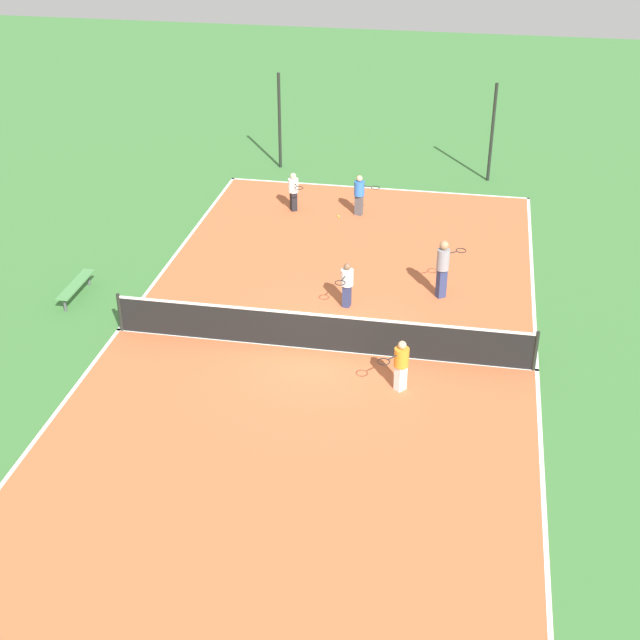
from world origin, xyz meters
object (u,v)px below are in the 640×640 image
tennis_ball_far_baseline (338,216)px  player_baseline_gray (443,265)px  tennis_ball_midcourt (488,336)px  player_center_orange (401,363)px  tennis_net (320,331)px  fence_post_back_left (280,121)px  bench (76,285)px  player_near_white (293,190)px  player_near_blue (359,193)px  fence_post_back_right (492,133)px  player_far_white (347,282)px

tennis_ball_far_baseline → player_baseline_gray: bearing=-53.5°
tennis_ball_midcourt → player_center_orange: bearing=-125.4°
tennis_net → fence_post_back_left: fence_post_back_left is taller
bench → player_baseline_gray: 10.59m
player_near_white → player_near_blue: bearing=59.6°
bench → fence_post_back_left: bearing=-16.0°
tennis_net → fence_post_back_right: bearing=73.1°
player_near_blue → player_baseline_gray: player_baseline_gray is taller
player_near_white → player_near_blue: 2.33m
tennis_ball_midcourt → fence_post_back_right: size_ratio=0.02×
player_near_blue → player_center_orange: player_near_blue is taller
tennis_net → tennis_ball_far_baseline: 8.84m
player_center_orange → player_baseline_gray: size_ratio=0.77×
tennis_ball_midcourt → bench: bearing=179.2°
player_baseline_gray → tennis_ball_far_baseline: player_baseline_gray is taller
fence_post_back_right → fence_post_back_left: bearing=180.0°
player_near_blue → tennis_ball_far_baseline: player_near_blue is taller
tennis_net → player_far_white: bearing=82.6°
player_baseline_gray → tennis_ball_midcourt: 2.70m
tennis_ball_far_baseline → player_center_orange: bearing=-72.6°
player_center_orange → tennis_ball_far_baseline: 10.78m
bench → player_near_blue: size_ratio=1.35×
tennis_net → fence_post_back_left: (-4.08, 13.41, 1.28)m
player_near_white → tennis_ball_far_baseline: player_near_white is taller
bench → fence_post_back_left: size_ratio=0.52×
fence_post_back_right → tennis_net: bearing=-106.9°
player_center_orange → player_baseline_gray: (0.67, 5.00, 0.27)m
player_near_white → player_far_white: player_near_white is taller
fence_post_back_left → tennis_net: bearing=-73.1°
player_baseline_gray → bench: bearing=153.3°
player_baseline_gray → fence_post_back_left: bearing=88.0°
fence_post_back_left → tennis_ball_far_baseline: bearing=-56.2°
tennis_ball_far_baseline → fence_post_back_left: fence_post_back_left is taller
player_near_blue → player_baseline_gray: (3.22, -5.62, 0.22)m
player_near_white → player_center_orange: (4.88, -10.59, -0.01)m
bench → player_near_white: size_ratio=1.41×
player_near_white → tennis_ball_far_baseline: (1.66, -0.32, -0.74)m
player_near_white → tennis_ball_midcourt: player_near_white is taller
tennis_net → player_far_white: 2.47m
fence_post_back_left → player_center_orange: bearing=-67.0°
player_near_blue → tennis_ball_far_baseline: bearing=-137.1°
bench → player_near_white: bearing=-32.8°
player_near_blue → player_center_orange: bearing=-61.4°
player_baseline_gray → fence_post_back_right: fence_post_back_right is taller
tennis_ball_midcourt → tennis_ball_far_baseline: size_ratio=1.00×
player_baseline_gray → tennis_ball_far_baseline: (-3.89, 5.26, -1.00)m
player_near_blue → player_center_orange: (2.54, -10.62, -0.05)m
tennis_net → player_baseline_gray: player_baseline_gray is taller
player_far_white → fence_post_back_left: (-4.39, 10.97, 1.09)m
player_near_white → tennis_ball_midcourt: (6.95, -7.67, -0.74)m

